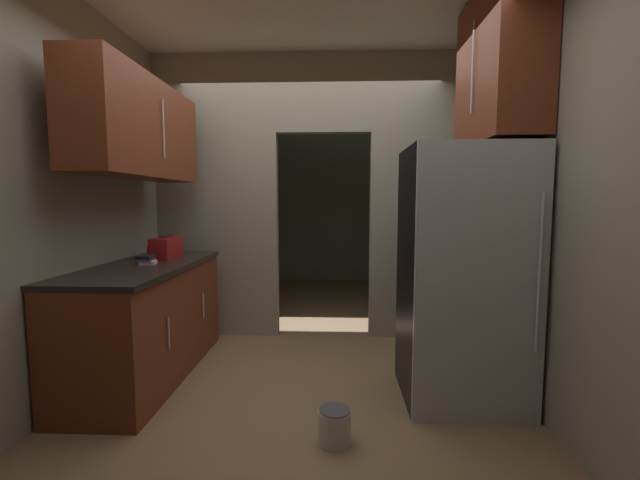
# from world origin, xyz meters

# --- Properties ---
(ground) EXTENTS (20.00, 20.00, 0.00)m
(ground) POSITION_xyz_m (0.00, 0.00, 0.00)
(ground) COLOR brown
(kitchen_overhead_slab) EXTENTS (3.47, 6.46, 0.06)m
(kitchen_overhead_slab) POSITION_xyz_m (0.00, 0.37, 2.81)
(kitchen_overhead_slab) COLOR silver
(kitchen_partition) EXTENTS (3.07, 0.12, 2.78)m
(kitchen_partition) POSITION_xyz_m (-0.04, 1.23, 1.50)
(kitchen_partition) COLOR gray
(kitchen_partition) RESTS_ON ground
(adjoining_room_shell) EXTENTS (3.07, 2.99, 2.78)m
(adjoining_room_shell) POSITION_xyz_m (0.00, 3.20, 1.39)
(adjoining_room_shell) COLOR slate
(adjoining_room_shell) RESTS_ON ground
(kitchen_flank_left) EXTENTS (0.10, 3.73, 2.78)m
(kitchen_flank_left) POSITION_xyz_m (-1.59, -0.64, 1.39)
(kitchen_flank_left) COLOR gray
(kitchen_flank_left) RESTS_ON ground
(kitchen_flank_right) EXTENTS (0.10, 3.73, 2.78)m
(kitchen_flank_right) POSITION_xyz_m (1.59, -0.64, 1.39)
(kitchen_flank_right) COLOR gray
(kitchen_flank_right) RESTS_ON ground
(refrigerator) EXTENTS (0.78, 0.76, 1.72)m
(refrigerator) POSITION_xyz_m (1.12, -0.07, 0.86)
(refrigerator) COLOR black
(refrigerator) RESTS_ON ground
(lower_cabinet_run) EXTENTS (0.66, 1.66, 0.88)m
(lower_cabinet_run) POSITION_xyz_m (-1.21, 0.19, 0.44)
(lower_cabinet_run) COLOR maroon
(lower_cabinet_run) RESTS_ON ground
(upper_cabinet_counterside) EXTENTS (0.36, 1.49, 0.72)m
(upper_cabinet_counterside) POSITION_xyz_m (-1.21, 0.19, 1.90)
(upper_cabinet_counterside) COLOR maroon
(upper_cabinet_fridgeside) EXTENTS (0.36, 0.86, 1.02)m
(upper_cabinet_fridgeside) POSITION_xyz_m (1.36, 0.03, 2.26)
(upper_cabinet_fridgeside) COLOR maroon
(boombox) EXTENTS (0.17, 0.35, 0.20)m
(boombox) POSITION_xyz_m (-1.18, 0.53, 0.97)
(boombox) COLOR maroon
(boombox) RESTS_ON lower_cabinet_run
(book_stack) EXTENTS (0.14, 0.16, 0.07)m
(book_stack) POSITION_xyz_m (-1.19, 0.19, 0.92)
(book_stack) COLOR beige
(book_stack) RESTS_ON lower_cabinet_run
(paint_can) EXTENTS (0.19, 0.19, 0.20)m
(paint_can) POSITION_xyz_m (0.26, -0.66, 0.10)
(paint_can) COLOR silver
(paint_can) RESTS_ON ground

